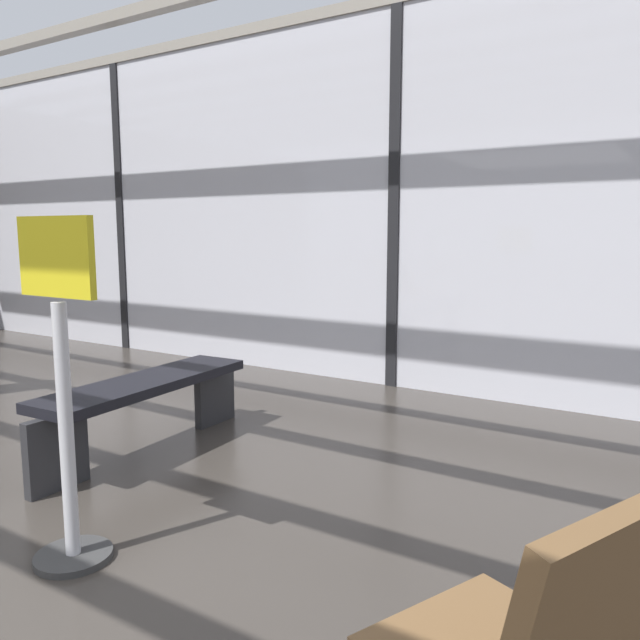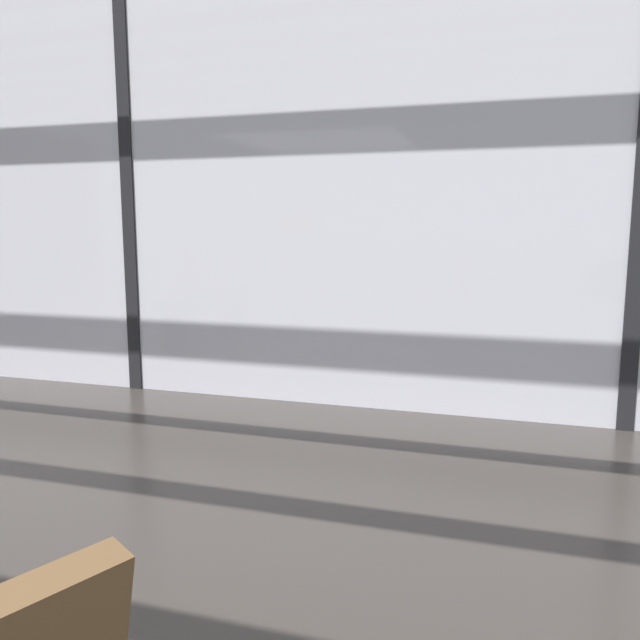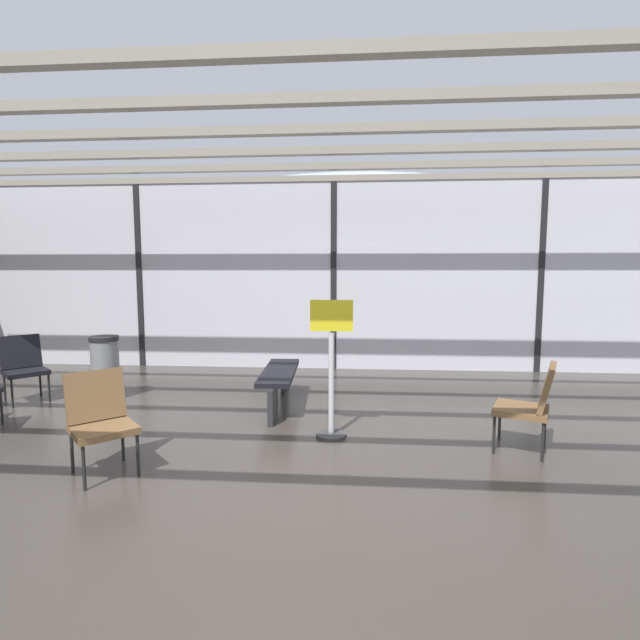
% 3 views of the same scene
% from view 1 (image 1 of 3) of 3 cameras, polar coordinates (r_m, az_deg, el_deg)
% --- Properties ---
extents(glass_curtain_wall, '(14.00, 0.08, 3.25)m').
position_cam_1_polar(glass_curtain_wall, '(5.52, 7.03, 10.67)').
color(glass_curtain_wall, silver).
rests_on(glass_curtain_wall, ground).
extents(window_mullion_0, '(0.10, 0.12, 3.25)m').
position_cam_1_polar(window_mullion_0, '(7.69, -17.71, 9.62)').
color(window_mullion_0, black).
rests_on(window_mullion_0, ground).
extents(window_mullion_1, '(0.10, 0.12, 3.25)m').
position_cam_1_polar(window_mullion_1, '(5.52, 7.03, 10.67)').
color(window_mullion_1, black).
rests_on(window_mullion_1, ground).
extents(parked_airplane, '(14.54, 4.34, 4.34)m').
position_cam_1_polar(parked_airplane, '(10.02, 18.94, 12.26)').
color(parked_airplane, '#B2BCD6').
rests_on(parked_airplane, ground).
extents(waiting_bench, '(0.48, 1.70, 0.47)m').
position_cam_1_polar(waiting_bench, '(4.04, -15.71, -6.71)').
color(waiting_bench, black).
rests_on(waiting_bench, ground).
extents(info_sign, '(0.44, 0.32, 1.44)m').
position_cam_1_polar(info_sign, '(2.75, -22.50, -7.22)').
color(info_sign, '#333333').
rests_on(info_sign, ground).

